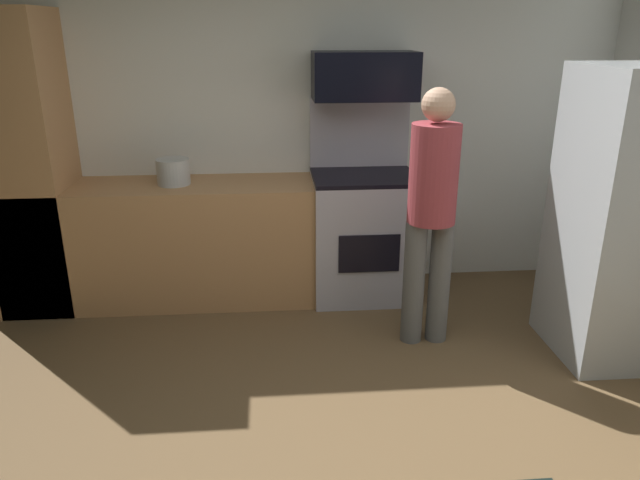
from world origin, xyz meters
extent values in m
cube|color=brown|center=(0.00, 0.00, -0.01)|extent=(5.20, 4.80, 0.02)
cube|color=silver|center=(0.00, 2.34, 1.30)|extent=(5.20, 0.12, 2.60)
cube|color=tan|center=(-0.90, 1.98, 0.45)|extent=(2.40, 0.60, 0.90)
cube|color=tan|center=(-1.90, 1.98, 1.05)|extent=(0.60, 0.60, 2.10)
cube|color=#B7B3C2|center=(0.52, 1.96, 0.46)|extent=(0.76, 0.64, 0.92)
cube|color=black|center=(0.52, 1.96, 0.94)|extent=(0.76, 0.64, 0.03)
cube|color=#B7B3C2|center=(0.52, 2.25, 1.21)|extent=(0.76, 0.06, 0.53)
cube|color=black|center=(0.52, 1.63, 0.45)|extent=(0.44, 0.01, 0.28)
cube|color=black|center=(0.52, 2.06, 1.64)|extent=(0.74, 0.38, 0.33)
cube|color=#AEB4B9|center=(2.03, 0.97, 0.89)|extent=(0.82, 0.72, 1.78)
cylinder|color=#5C5C5C|center=(0.74, 1.19, 0.41)|extent=(0.14, 0.14, 0.83)
cylinder|color=#5C5C5C|center=(0.91, 1.19, 0.41)|extent=(0.14, 0.14, 0.83)
cylinder|color=#9B383F|center=(0.82, 1.19, 1.13)|extent=(0.30, 0.30, 0.61)
sphere|color=tan|center=(0.82, 1.19, 1.55)|extent=(0.20, 0.20, 0.20)
cylinder|color=silver|center=(-0.87, 1.98, 0.99)|extent=(0.24, 0.24, 0.19)
camera|label=1|loc=(-0.15, -2.25, 1.98)|focal=33.19mm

